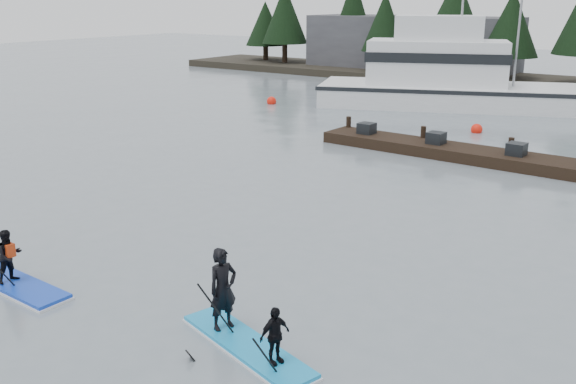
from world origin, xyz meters
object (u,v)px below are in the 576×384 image
Objects in this scene: fishing_boat_large at (462,94)px; paddleboard_solo at (11,269)px; floating_dock at (480,156)px; paddleboard_duo at (241,318)px.

paddleboard_solo is at bearing -110.50° from fishing_boat_large.
fishing_boat_large is 5.43× the size of paddleboard_solo.
floating_dock is (5.78, -12.90, -0.55)m from fishing_boat_large.
floating_dock is 4.13× the size of paddleboard_solo.
paddleboard_duo reaches higher than paddleboard_solo.
floating_dock is at bearing 76.48° from paddleboard_solo.
floating_dock is at bearing -88.08° from fishing_boat_large.
fishing_boat_large is at bearing 118.83° from paddleboard_duo.
fishing_boat_large reaches higher than floating_dock.
fishing_boat_large is 31.28m from paddleboard_solo.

